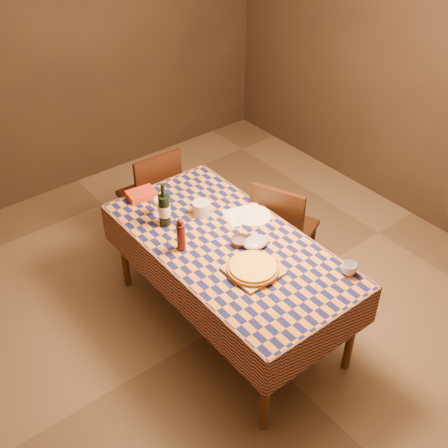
# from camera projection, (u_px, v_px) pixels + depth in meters

# --- Properties ---
(room) EXTENTS (5.00, 5.10, 2.70)m
(room) POSITION_uv_depth(u_px,v_px,m) (229.00, 169.00, 3.42)
(room) COLOR brown
(room) RESTS_ON ground
(dining_table) EXTENTS (0.94, 1.84, 0.77)m
(dining_table) POSITION_uv_depth(u_px,v_px,m) (229.00, 252.00, 3.82)
(dining_table) COLOR brown
(dining_table) RESTS_ON ground
(cutting_board) EXTENTS (0.31, 0.31, 0.02)m
(cutting_board) POSITION_uv_depth(u_px,v_px,m) (253.00, 271.00, 3.54)
(cutting_board) COLOR #A1874B
(cutting_board) RESTS_ON dining_table
(pizza) EXTENTS (0.39, 0.39, 0.03)m
(pizza) POSITION_uv_depth(u_px,v_px,m) (253.00, 268.00, 3.52)
(pizza) COLOR #A2601B
(pizza) RESTS_ON cutting_board
(pepper_mill) EXTENTS (0.07, 0.07, 0.24)m
(pepper_mill) POSITION_uv_depth(u_px,v_px,m) (181.00, 235.00, 3.66)
(pepper_mill) COLOR #4B1711
(pepper_mill) RESTS_ON dining_table
(bowl) EXTENTS (0.14, 0.14, 0.04)m
(bowl) POSITION_uv_depth(u_px,v_px,m) (240.00, 241.00, 3.76)
(bowl) COLOR #5B434C
(bowl) RESTS_ON dining_table
(wine_glass) EXTENTS (0.08, 0.08, 0.15)m
(wine_glass) POSITION_uv_depth(u_px,v_px,m) (157.00, 202.00, 3.96)
(wine_glass) COLOR white
(wine_glass) RESTS_ON dining_table
(wine_bottle) EXTENTS (0.10, 0.10, 0.33)m
(wine_bottle) POSITION_uv_depth(u_px,v_px,m) (164.00, 210.00, 3.87)
(wine_bottle) COLOR black
(wine_bottle) RESTS_ON dining_table
(deli_tub) EXTENTS (0.15, 0.15, 0.11)m
(deli_tub) POSITION_uv_depth(u_px,v_px,m) (201.00, 209.00, 4.00)
(deli_tub) COLOR silver
(deli_tub) RESTS_ON dining_table
(takeout_container) EXTENTS (0.23, 0.17, 0.05)m
(takeout_container) POSITION_uv_depth(u_px,v_px,m) (141.00, 194.00, 4.19)
(takeout_container) COLOR #B43417
(takeout_container) RESTS_ON dining_table
(white_plate) EXTENTS (0.31, 0.31, 0.01)m
(white_plate) POSITION_uv_depth(u_px,v_px,m) (253.00, 216.00, 4.00)
(white_plate) COLOR white
(white_plate) RESTS_ON dining_table
(tumbler) EXTENTS (0.13, 0.13, 0.08)m
(tumbler) POSITION_uv_depth(u_px,v_px,m) (349.00, 269.00, 3.51)
(tumbler) COLOR silver
(tumbler) RESTS_ON dining_table
(flour_patch) EXTENTS (0.33, 0.29, 0.00)m
(flour_patch) POSITION_uv_depth(u_px,v_px,m) (245.00, 215.00, 4.02)
(flour_patch) COLOR white
(flour_patch) RESTS_ON dining_table
(flour_bag) EXTENTS (0.22, 0.19, 0.05)m
(flour_bag) POSITION_uv_depth(u_px,v_px,m) (256.00, 242.00, 3.74)
(flour_bag) COLOR #979CC1
(flour_bag) RESTS_ON dining_table
(chair_far) EXTENTS (0.43, 0.44, 0.93)m
(chair_far) POSITION_uv_depth(u_px,v_px,m) (153.00, 193.00, 4.69)
(chair_far) COLOR black
(chair_far) RESTS_ON ground
(chair_right) EXTENTS (0.56, 0.55, 0.93)m
(chair_right) POSITION_uv_depth(u_px,v_px,m) (282.00, 227.00, 4.32)
(chair_right) COLOR black
(chair_right) RESTS_ON ground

